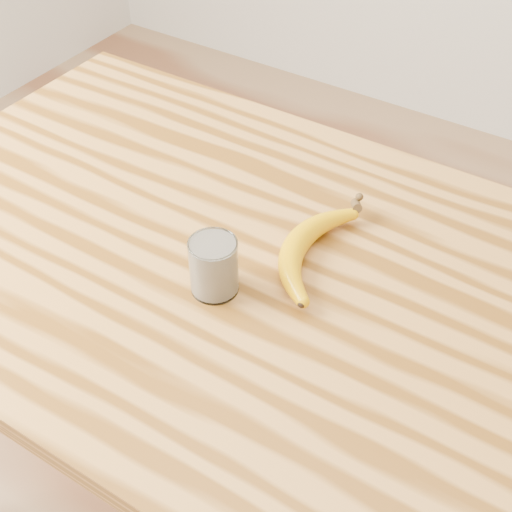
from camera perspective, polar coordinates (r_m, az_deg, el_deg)
The scene contains 3 objects.
table at distance 1.19m, azimuth -2.51°, elevation -4.22°, with size 1.20×0.80×0.90m.
smoothie_glass at distance 1.01m, azimuth -3.40°, elevation -0.80°, with size 0.07×0.07×0.09m.
banana at distance 1.08m, azimuth 3.18°, elevation 0.91°, with size 0.12×0.32×0.04m, color #D99900, non-canonical shape.
Camera 1 is at (0.48, -0.66, 1.64)m, focal length 50.00 mm.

